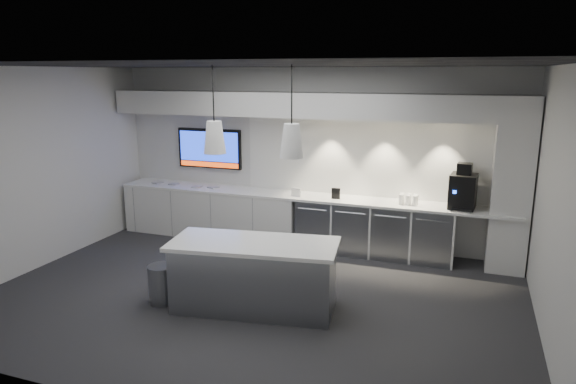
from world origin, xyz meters
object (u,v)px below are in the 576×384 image
at_px(island, 254,275).
at_px(bin, 162,284).
at_px(wall_tv, 210,149).
at_px(coffee_machine, 463,190).

height_order(island, bin, island).
distance_m(wall_tv, coffee_machine, 4.45).
relative_size(wall_tv, coffee_machine, 1.81).
bearing_deg(wall_tv, coffee_machine, -3.19).
relative_size(wall_tv, island, 0.57).
height_order(island, coffee_machine, coffee_machine).
bearing_deg(wall_tv, island, -53.06).
height_order(wall_tv, bin, wall_tv).
bearing_deg(wall_tv, bin, -73.73).
bearing_deg(bin, island, 11.25).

